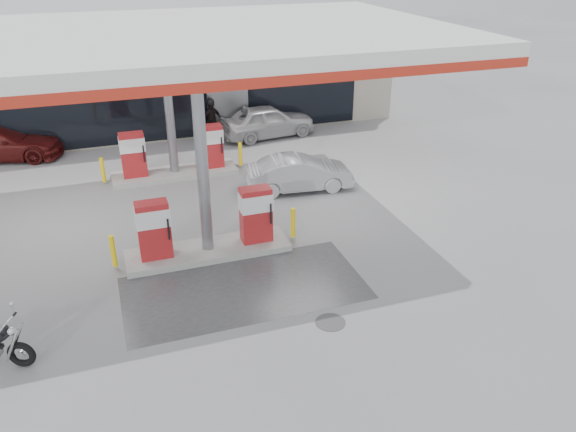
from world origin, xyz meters
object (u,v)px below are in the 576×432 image
at_px(hatchback_silver, 299,173).
at_px(pump_island_far, 174,157).
at_px(attendant, 246,124).
at_px(pump_island_near, 207,231).
at_px(parked_car_left, 0,142).
at_px(parked_car_right, 263,107).
at_px(biker_walking, 212,120).
at_px(sedan_white, 267,121).

bearing_deg(hatchback_silver, pump_island_far, 61.63).
bearing_deg(attendant, pump_island_near, 144.34).
relative_size(parked_car_left, parked_car_right, 1.18).
xyz_separation_m(pump_island_far, attendant, (3.47, 2.80, 0.07)).
xyz_separation_m(hatchback_silver, parked_car_left, (-10.09, 6.68, 0.07)).
xyz_separation_m(parked_car_left, biker_walking, (8.38, -0.42, 0.18)).
bearing_deg(biker_walking, parked_car_left, 153.74).
height_order(attendant, biker_walking, biker_walking).
height_order(pump_island_near, biker_walking, pump_island_near).
height_order(hatchback_silver, parked_car_left, parked_car_left).
bearing_deg(attendant, parked_car_right, -42.47).
relative_size(sedan_white, attendant, 2.67).
bearing_deg(pump_island_far, attendant, 38.91).
distance_m(pump_island_near, pump_island_far, 6.00).
bearing_deg(biker_walking, pump_island_far, -144.79).
distance_m(pump_island_far, hatchback_silver, 4.74).
distance_m(attendant, parked_car_right, 3.64).
bearing_deg(attendant, parked_car_left, 68.77).
bearing_deg(sedan_white, biker_walking, 73.98).
bearing_deg(parked_car_left, biker_walking, -79.69).
height_order(sedan_white, attendant, attendant).
height_order(parked_car_right, biker_walking, biker_walking).
bearing_deg(hatchback_silver, pump_island_near, 136.53).
height_order(hatchback_silver, biker_walking, biker_walking).
bearing_deg(pump_island_near, attendant, 68.48).
height_order(parked_car_left, parked_car_right, parked_car_left).
relative_size(pump_island_near, hatchback_silver, 1.40).
bearing_deg(pump_island_far, parked_car_right, 49.12).
bearing_deg(sedan_white, parked_car_left, 78.86).
relative_size(pump_island_far, sedan_white, 1.24).
xyz_separation_m(pump_island_far, parked_car_right, (5.19, 6.00, -0.16)).
bearing_deg(hatchback_silver, parked_car_right, -2.31).
relative_size(attendant, parked_car_right, 0.39).
relative_size(pump_island_near, biker_walking, 2.99).
relative_size(parked_car_right, biker_walking, 2.31).
distance_m(attendant, hatchback_silver, 5.50).
bearing_deg(pump_island_far, pump_island_near, -90.00).
xyz_separation_m(pump_island_near, parked_car_right, (5.19, 12.00, -0.16)).
relative_size(parked_car_left, biker_walking, 2.72).
bearing_deg(biker_walking, pump_island_near, -126.25).
relative_size(hatchback_silver, parked_car_right, 0.92).
xyz_separation_m(pump_island_near, parked_car_left, (-6.19, 10.00, -0.03)).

